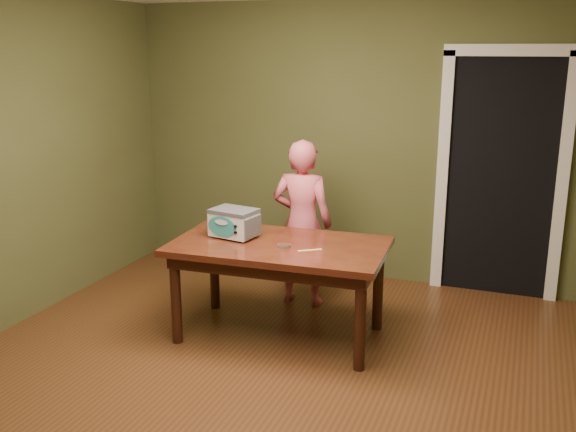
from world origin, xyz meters
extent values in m
plane|color=#5A3219|center=(0.00, 0.00, 0.00)|extent=(5.00, 5.00, 0.00)
cube|color=#4B542C|center=(0.00, 2.50, 1.30)|extent=(4.50, 0.02, 2.60)
cube|color=black|center=(1.30, 2.80, 1.05)|extent=(0.90, 0.60, 2.10)
cube|color=black|center=(1.30, 2.48, 1.05)|extent=(0.90, 0.02, 2.10)
cube|color=white|center=(0.80, 2.47, 1.05)|extent=(0.10, 0.06, 2.20)
cube|color=white|center=(1.80, 2.47, 1.05)|extent=(0.10, 0.06, 2.20)
cube|color=white|center=(1.30, 2.47, 2.15)|extent=(1.10, 0.06, 0.10)
cube|color=#39150D|center=(-0.18, 0.94, 0.72)|extent=(1.65, 0.98, 0.05)
cube|color=black|center=(-0.18, 0.94, 0.65)|extent=(1.52, 0.86, 0.10)
cylinder|color=black|center=(-0.86, 0.55, 0.35)|extent=(0.08, 0.08, 0.70)
cylinder|color=black|center=(-0.90, 1.25, 0.35)|extent=(0.08, 0.08, 0.70)
cylinder|color=black|center=(0.54, 0.62, 0.35)|extent=(0.08, 0.08, 0.70)
cylinder|color=black|center=(0.50, 1.32, 0.35)|extent=(0.08, 0.08, 0.70)
cylinder|color=#4C4F54|center=(-0.71, 0.90, 0.76)|extent=(0.02, 0.02, 0.01)
cylinder|color=#4C4F54|center=(-0.68, 1.08, 0.76)|extent=(0.02, 0.02, 0.01)
cylinder|color=#4C4F54|center=(-0.44, 0.85, 0.76)|extent=(0.02, 0.02, 0.01)
cylinder|color=#4C4F54|center=(-0.41, 1.03, 0.76)|extent=(0.02, 0.02, 0.01)
cube|color=white|center=(-0.56, 0.97, 0.86)|extent=(0.37, 0.29, 0.19)
cube|color=#4C4F54|center=(-0.56, 0.97, 0.96)|extent=(0.37, 0.30, 0.03)
cube|color=#4C4F54|center=(-0.73, 0.99, 0.86)|extent=(0.05, 0.21, 0.15)
cube|color=#4C4F54|center=(-0.39, 0.94, 0.86)|extent=(0.05, 0.21, 0.15)
ellipsoid|color=teal|center=(-0.61, 0.85, 0.86)|extent=(0.25, 0.05, 0.16)
cylinder|color=black|center=(-0.49, 0.83, 0.88)|extent=(0.02, 0.02, 0.02)
cylinder|color=black|center=(-0.49, 0.83, 0.83)|extent=(0.02, 0.01, 0.02)
cylinder|color=silver|center=(-0.11, 0.85, 0.76)|extent=(0.10, 0.10, 0.02)
cylinder|color=#452217|center=(-0.11, 0.85, 0.77)|extent=(0.09, 0.09, 0.01)
cube|color=#FFCD6E|center=(0.10, 0.84, 0.75)|extent=(0.16, 0.12, 0.01)
imported|color=#CE5463|center=(-0.24, 1.64, 0.72)|extent=(0.54, 0.36, 1.44)
camera|label=1|loc=(1.52, -3.33, 2.18)|focal=40.00mm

